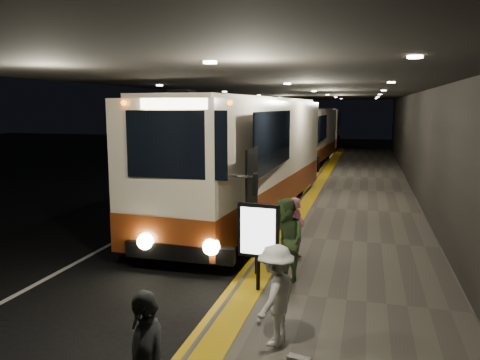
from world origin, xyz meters
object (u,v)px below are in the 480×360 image
Objects in this scene: coach_third at (325,129)px; passenger_boarding at (296,228)px; coach_main at (248,162)px; coach_second at (307,139)px; passenger_waiting_white at (276,295)px; stanchion_post at (256,252)px; info_sign at (258,233)px; passenger_waiting_green at (286,240)px.

coach_third is 7.56× the size of passenger_boarding.
coach_main is 1.13× the size of coach_second.
passenger_waiting_white is 1.59× the size of stanchion_post.
coach_third is at bearing 92.71° from stanchion_post.
info_sign is (1.86, -22.17, -0.36)m from coach_second.
coach_second is at bearing 99.80° from info_sign.
coach_main is 8.60× the size of passenger_boarding.
stanchion_post is at bearing -90.45° from coach_third.
coach_main is 7.27× the size of info_sign.
passenger_boarding is 1.53m from stanchion_post.
passenger_boarding is 0.85× the size of info_sign.
passenger_waiting_green is 0.83m from stanchion_post.
coach_third reaches higher than info_sign.
coach_third is 6.41× the size of passenger_waiting_green.
passenger_waiting_green reaches higher than passenger_boarding.
info_sign reaches higher than stanchion_post.
stanchion_post is (-0.70, 0.22, -0.39)m from passenger_waiting_green.
passenger_boarding is at bearing -59.02° from coach_main.
passenger_boarding is at bearing -89.17° from coach_third.
coach_third is at bearing 93.42° from coach_second.
passenger_waiting_white is 0.89× the size of info_sign.
passenger_boarding is 1.51× the size of stanchion_post.
passenger_waiting_white is 3.06m from stanchion_post.
coach_main is 7.21m from info_sign.
passenger_waiting_green is at bearing -167.65° from passenger_boarding.
coach_third reaches higher than passenger_waiting_white.
coach_main is 7.29× the size of passenger_waiting_green.
stanchion_post is at bearing -70.23° from coach_main.
coach_third is 37.60m from passenger_waiting_white.
info_sign is at bearing -81.93° from coach_second.
stanchion_post is (-0.68, -1.34, -0.25)m from passenger_boarding.
passenger_boarding is at bearing -80.18° from coach_second.
coach_second reaches higher than passenger_boarding.
passenger_waiting_green is at bearing -64.94° from coach_main.
coach_second is at bearing 93.44° from coach_main.
passenger_waiting_white is (0.29, -2.67, -0.09)m from passenger_waiting_green.
stanchion_post is (-0.25, 0.88, -0.70)m from info_sign.
stanchion_post is (1.61, -21.29, -1.06)m from coach_second.
coach_second is at bearing 145.83° from passenger_waiting_green.
passenger_waiting_white is 2.18m from info_sign.
coach_second is 7.20× the size of passenger_waiting_white.
coach_main reaches higher than stanchion_post.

